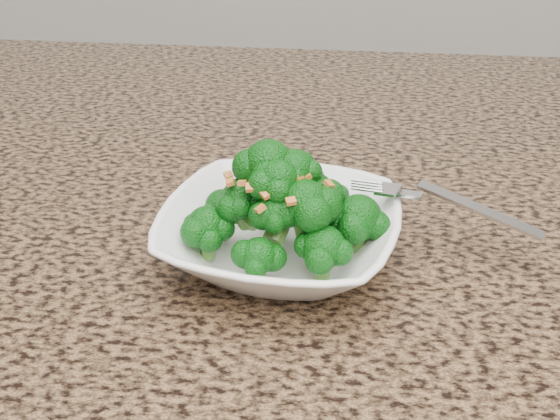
# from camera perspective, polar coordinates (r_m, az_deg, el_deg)

# --- Properties ---
(granite_counter) EXTENTS (1.64, 1.04, 0.03)m
(granite_counter) POSITION_cam_1_polar(r_m,az_deg,el_deg) (0.72, -2.88, -0.15)
(granite_counter) COLOR brown
(granite_counter) RESTS_ON cabinet
(bowl) EXTENTS (0.23, 0.23, 0.05)m
(bowl) POSITION_cam_1_polar(r_m,az_deg,el_deg) (0.60, 0.00, -2.10)
(bowl) COLOR white
(bowl) RESTS_ON granite_counter
(broccoli_pile) EXTENTS (0.18, 0.18, 0.07)m
(broccoli_pile) POSITION_cam_1_polar(r_m,az_deg,el_deg) (0.57, 0.00, 3.00)
(broccoli_pile) COLOR #09550C
(broccoli_pile) RESTS_ON bowl
(garlic_topping) EXTENTS (0.11, 0.11, 0.01)m
(garlic_topping) POSITION_cam_1_polar(r_m,az_deg,el_deg) (0.55, 0.00, 6.50)
(garlic_topping) COLOR orange
(garlic_topping) RESTS_ON broccoli_pile
(fork) EXTENTS (0.18, 0.09, 0.01)m
(fork) POSITION_cam_1_polar(r_m,az_deg,el_deg) (0.61, 10.88, 1.25)
(fork) COLOR silver
(fork) RESTS_ON bowl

